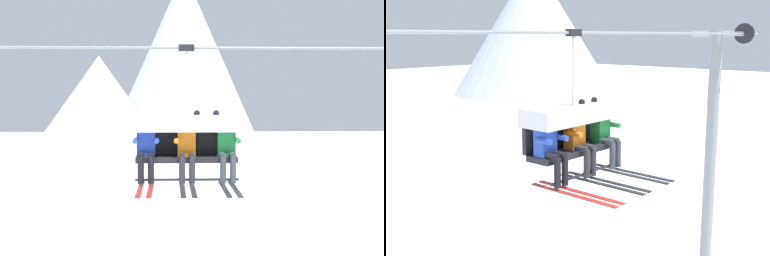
{
  "view_description": "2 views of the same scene",
  "coord_description": "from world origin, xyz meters",
  "views": [
    {
      "loc": [
        0.03,
        -11.38,
        7.14
      ],
      "look_at": [
        0.42,
        -0.87,
        6.53
      ],
      "focal_mm": 55.0,
      "sensor_mm": 36.0,
      "label": 1
    },
    {
      "loc": [
        -5.78,
        -6.08,
        7.94
      ],
      "look_at": [
        0.2,
        -1.0,
        6.41
      ],
      "focal_mm": 45.0,
      "sensor_mm": 36.0,
      "label": 2
    }
  ],
  "objects": [
    {
      "name": "skier_blue",
      "position": [
        -0.4,
        -0.95,
        6.18
      ],
      "size": [
        0.46,
        1.7,
        1.23
      ],
      "color": "#2847B7"
    },
    {
      "name": "mountain_peak_west",
      "position": [
        -6.24,
        40.84,
        5.26
      ],
      "size": [
        14.97,
        14.97,
        10.53
      ],
      "color": "silver",
      "rests_on": "ground_plane"
    },
    {
      "name": "lift_cable",
      "position": [
        0.13,
        -0.8,
        7.97
      ],
      "size": [
        16.9,
        0.05,
        0.05
      ],
      "color": "gray"
    },
    {
      "name": "mountain_peak_central",
      "position": [
        1.25,
        40.32,
        8.93
      ],
      "size": [
        15.82,
        15.82,
        17.87
      ],
      "color": "silver",
      "rests_on": "ground_plane"
    },
    {
      "name": "chairlift_chair",
      "position": [
        0.32,
        -0.73,
        6.48
      ],
      "size": [
        1.86,
        0.74,
        2.41
      ],
      "color": "#232328"
    },
    {
      "name": "skier_orange",
      "position": [
        0.33,
        -0.94,
        6.2
      ],
      "size": [
        0.48,
        1.7,
        1.34
      ],
      "color": "orange"
    },
    {
      "name": "skier_green",
      "position": [
        1.04,
        -0.94,
        6.2
      ],
      "size": [
        0.48,
        1.7,
        1.34
      ],
      "color": "#23843D"
    }
  ]
}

